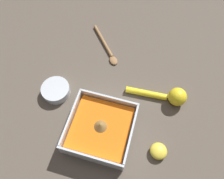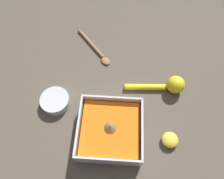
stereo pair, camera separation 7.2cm
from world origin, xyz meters
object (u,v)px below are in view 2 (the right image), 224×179
object	(u,v)px
square_dish	(110,131)
lemon_half	(170,140)
lemon_squeezer	(169,85)
wooden_spoon	(95,49)
spice_bowl	(55,101)

from	to	relation	value
square_dish	lemon_half	distance (m)	0.18
lemon_squeezer	square_dish	bearing A→B (deg)	-140.31
wooden_spoon	lemon_squeezer	bearing A→B (deg)	19.40
spice_bowl	square_dish	bearing A→B (deg)	153.75
square_dish	wooden_spoon	distance (m)	0.34
wooden_spoon	square_dish	bearing A→B (deg)	-26.68
wooden_spoon	spice_bowl	bearing A→B (deg)	-65.49
lemon_squeezer	wooden_spoon	bearing A→B (deg)	146.84
lemon_half	wooden_spoon	world-z (taller)	lemon_half
square_dish	wooden_spoon	world-z (taller)	square_dish
spice_bowl	lemon_squeezer	size ratio (longest dim) A/B	0.47
square_dish	lemon_squeezer	size ratio (longest dim) A/B	0.95
spice_bowl	lemon_half	xyz separation A→B (m)	(-0.37, 0.11, -0.00)
square_dish	lemon_half	size ratio (longest dim) A/B	3.73
spice_bowl	wooden_spoon	size ratio (longest dim) A/B	0.56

